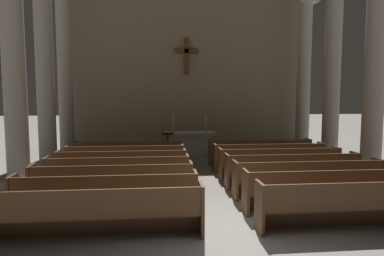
{
  "coord_description": "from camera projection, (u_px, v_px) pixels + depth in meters",
  "views": [
    {
      "loc": [
        -1.29,
        -5.93,
        2.52
      ],
      "look_at": [
        0.0,
        7.28,
        1.27
      ],
      "focal_mm": 31.53,
      "sensor_mm": 36.0,
      "label": 1
    }
  ],
  "objects": [
    {
      "name": "ground_plane",
      "position": [
        230.0,
        233.0,
        6.24
      ],
      "size": [
        80.0,
        80.0,
        0.0
      ],
      "primitive_type": "plane",
      "color": "gray"
    },
    {
      "name": "pew_left_row_1",
      "position": [
        97.0,
        213.0,
        5.92
      ],
      "size": [
        3.75,
        0.5,
        0.95
      ],
      "color": "brown",
      "rests_on": "ground"
    },
    {
      "name": "pew_left_row_2",
      "position": [
        106.0,
        196.0,
        6.92
      ],
      "size": [
        3.75,
        0.5,
        0.95
      ],
      "color": "brown",
      "rests_on": "ground"
    },
    {
      "name": "pew_left_row_3",
      "position": [
        113.0,
        183.0,
        7.92
      ],
      "size": [
        3.75,
        0.5,
        0.95
      ],
      "color": "brown",
      "rests_on": "ground"
    },
    {
      "name": "pew_left_row_4",
      "position": [
        118.0,
        174.0,
        8.92
      ],
      "size": [
        3.75,
        0.5,
        0.95
      ],
      "color": "brown",
      "rests_on": "ground"
    },
    {
      "name": "pew_left_row_5",
      "position": [
        122.0,
        166.0,
        9.92
      ],
      "size": [
        3.75,
        0.5,
        0.95
      ],
      "color": "brown",
      "rests_on": "ground"
    },
    {
      "name": "pew_left_row_6",
      "position": [
        126.0,
        160.0,
        10.91
      ],
      "size": [
        3.75,
        0.5,
        0.95
      ],
      "color": "brown",
      "rests_on": "ground"
    },
    {
      "name": "pew_left_row_7",
      "position": [
        128.0,
        154.0,
        11.91
      ],
      "size": [
        3.75,
        0.5,
        0.95
      ],
      "color": "brown",
      "rests_on": "ground"
    },
    {
      "name": "pew_right_row_1",
      "position": [
        355.0,
        204.0,
        6.38
      ],
      "size": [
        3.75,
        0.5,
        0.95
      ],
      "color": "brown",
      "rests_on": "ground"
    },
    {
      "name": "pew_right_row_2",
      "position": [
        328.0,
        190.0,
        7.38
      ],
      "size": [
        3.75,
        0.5,
        0.95
      ],
      "color": "brown",
      "rests_on": "ground"
    },
    {
      "name": "pew_right_row_3",
      "position": [
        308.0,
        179.0,
        8.38
      ],
      "size": [
        3.75,
        0.5,
        0.95
      ],
      "color": "brown",
      "rests_on": "ground"
    },
    {
      "name": "pew_right_row_4",
      "position": [
        292.0,
        170.0,
        9.38
      ],
      "size": [
        3.75,
        0.5,
        0.95
      ],
      "color": "brown",
      "rests_on": "ground"
    },
    {
      "name": "pew_right_row_5",
      "position": [
        279.0,
        163.0,
        10.38
      ],
      "size": [
        3.75,
        0.5,
        0.95
      ],
      "color": "brown",
      "rests_on": "ground"
    },
    {
      "name": "pew_right_row_6",
      "position": [
        269.0,
        157.0,
        11.38
      ],
      "size": [
        3.75,
        0.5,
        0.95
      ],
      "color": "brown",
      "rests_on": "ground"
    },
    {
      "name": "pew_right_row_7",
      "position": [
        260.0,
        152.0,
        12.38
      ],
      "size": [
        3.75,
        0.5,
        0.95
      ],
      "color": "brown",
      "rests_on": "ground"
    },
    {
      "name": "column_left_second",
      "position": [
        14.0,
        67.0,
        9.19
      ],
      "size": [
        0.91,
        0.91,
        6.79
      ],
      "color": "#ADA89E",
      "rests_on": "ground"
    },
    {
      "name": "column_right_second",
      "position": [
        375.0,
        70.0,
        10.2
      ],
      "size": [
        0.91,
        0.91,
        6.79
      ],
      "color": "#ADA89E",
      "rests_on": "ground"
    },
    {
      "name": "column_left_third",
      "position": [
        45.0,
        74.0,
        11.7
      ],
      "size": [
        0.91,
        0.91,
        6.79
      ],
      "color": "#ADA89E",
      "rests_on": "ground"
    },
    {
      "name": "column_right_third",
      "position": [
        332.0,
        75.0,
        12.71
      ],
      "size": [
        0.91,
        0.91,
        6.79
      ],
      "color": "#ADA89E",
      "rests_on": "ground"
    },
    {
      "name": "column_left_fourth",
      "position": [
        65.0,
        78.0,
        14.21
      ],
      "size": [
        0.91,
        0.91,
        6.79
      ],
      "color": "#ADA89E",
      "rests_on": "ground"
    },
    {
      "name": "column_right_fourth",
      "position": [
        304.0,
        79.0,
        15.22
      ],
      "size": [
        0.91,
        0.91,
        6.79
      ],
      "color": "#ADA89E",
      "rests_on": "ground"
    },
    {
      "name": "altar",
      "position": [
        190.0,
        143.0,
        14.4
      ],
      "size": [
        2.2,
        0.9,
        1.01
      ],
      "color": "#A8A399",
      "rests_on": "ground"
    },
    {
      "name": "candlestick_left",
      "position": [
        173.0,
        127.0,
        14.27
      ],
      "size": [
        0.16,
        0.16,
        0.68
      ],
      "color": "#B79338",
      "rests_on": "altar"
    },
    {
      "name": "candlestick_right",
      "position": [
        206.0,
        127.0,
        14.4
      ],
      "size": [
        0.16,
        0.16,
        0.68
      ],
      "color": "#B79338",
      "rests_on": "altar"
    },
    {
      "name": "apse_with_cross",
      "position": [
        186.0,
        66.0,
        15.91
      ],
      "size": [
        11.42,
        0.45,
        7.93
      ],
      "color": "gray",
      "rests_on": "ground"
    },
    {
      "name": "lectern",
      "position": [
        168.0,
        147.0,
        13.12
      ],
      "size": [
        0.44,
        0.36,
        1.15
      ],
      "color": "brown",
      "rests_on": "ground"
    }
  ]
}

